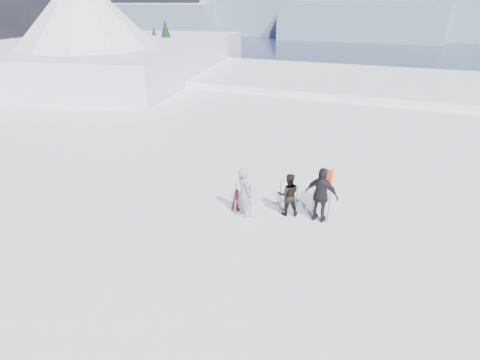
{
  "coord_description": "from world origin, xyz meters",
  "views": [
    {
      "loc": [
        2.21,
        -7.29,
        6.91
      ],
      "look_at": [
        -1.92,
        3.0,
        1.6
      ],
      "focal_mm": 28.0,
      "sensor_mm": 36.0,
      "label": 1
    }
  ],
  "objects_px": {
    "skier_dark": "(288,195)",
    "skier_pack": "(321,195)",
    "skier_grey": "(244,192)",
    "skis_loose": "(236,200)"
  },
  "relations": [
    {
      "from": "skier_grey",
      "to": "skier_dark",
      "type": "height_order",
      "value": "skier_grey"
    },
    {
      "from": "skier_grey",
      "to": "skier_pack",
      "type": "distance_m",
      "value": 2.64
    },
    {
      "from": "skis_loose",
      "to": "skier_dark",
      "type": "bearing_deg",
      "value": -7.56
    },
    {
      "from": "skier_dark",
      "to": "skier_pack",
      "type": "height_order",
      "value": "skier_pack"
    },
    {
      "from": "skier_dark",
      "to": "skis_loose",
      "type": "distance_m",
      "value": 2.25
    },
    {
      "from": "skier_grey",
      "to": "skier_pack",
      "type": "height_order",
      "value": "skier_pack"
    },
    {
      "from": "skier_dark",
      "to": "skis_loose",
      "type": "bearing_deg",
      "value": -29.64
    },
    {
      "from": "skis_loose",
      "to": "skier_pack",
      "type": "bearing_deg",
      "value": -5.06
    },
    {
      "from": "skier_pack",
      "to": "skis_loose",
      "type": "relative_size",
      "value": 1.2
    },
    {
      "from": "skier_grey",
      "to": "skier_dark",
      "type": "distance_m",
      "value": 1.56
    }
  ]
}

